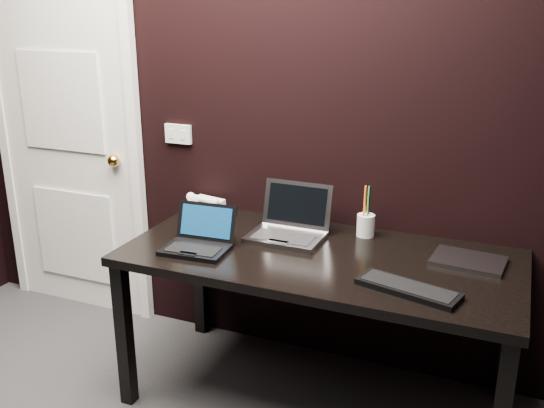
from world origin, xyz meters
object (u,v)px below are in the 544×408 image
at_px(desk, 319,270).
at_px(ext_keyboard, 408,288).
at_px(door, 67,137).
at_px(desk_phone, 204,205).
at_px(mobile_phone, 200,222).
at_px(silver_laptop, 289,228).
at_px(closed_laptop, 468,261).
at_px(pen_cup, 366,224).
at_px(netbook, 199,241).

distance_m(desk, ext_keyboard, 0.48).
distance_m(door, desk, 1.73).
bearing_deg(desk_phone, mobile_phone, -65.32).
bearing_deg(silver_laptop, desk_phone, 163.50).
bearing_deg(closed_laptop, pen_cup, 163.42).
height_order(closed_laptop, desk_phone, desk_phone).
xyz_separation_m(desk, mobile_phone, (-0.63, 0.08, 0.11)).
distance_m(ext_keyboard, pen_cup, 0.58).
bearing_deg(silver_laptop, desk, -34.64).
height_order(desk, pen_cup, pen_cup).
distance_m(desk, pen_cup, 0.34).
distance_m(desk, mobile_phone, 0.65).
relative_size(desk, netbook, 5.72).
distance_m(ext_keyboard, closed_laptop, 0.40).
bearing_deg(pen_cup, netbook, -145.39).
height_order(desk, silver_laptop, silver_laptop).
height_order(ext_keyboard, pen_cup, pen_cup).
xyz_separation_m(desk, desk_phone, (-0.73, 0.29, 0.12)).
bearing_deg(netbook, door, 155.10).
distance_m(door, netbook, 1.28).
height_order(door, desk_phone, door).
height_order(ext_keyboard, desk_phone, desk_phone).
distance_m(ext_keyboard, mobile_phone, 1.10).
distance_m(silver_laptop, mobile_phone, 0.44).
xyz_separation_m(desk_phone, pen_cup, (0.86, -0.01, 0.02)).
xyz_separation_m(desk, closed_laptop, (0.60, 0.15, 0.09)).
relative_size(door, closed_laptop, 6.91).
bearing_deg(desk, silver_laptop, 145.36).
bearing_deg(door, desk, -12.82).
relative_size(ext_keyboard, desk_phone, 1.91).
xyz_separation_m(door, pen_cup, (1.78, -0.09, -0.25)).
distance_m(desk_phone, mobile_phone, 0.23).
bearing_deg(closed_laptop, desk, -166.50).
xyz_separation_m(desk, silver_laptop, (-0.20, 0.14, 0.12)).
bearing_deg(closed_laptop, ext_keyboard, -116.97).
xyz_separation_m(door, silver_laptop, (1.45, -0.24, -0.26)).
relative_size(door, silver_laptop, 6.33).
xyz_separation_m(door, ext_keyboard, (2.07, -0.59, -0.29)).
height_order(silver_laptop, closed_laptop, silver_laptop).
height_order(netbook, desk_phone, netbook).
xyz_separation_m(ext_keyboard, desk_phone, (-1.15, 0.51, 0.03)).
bearing_deg(pen_cup, closed_laptop, -16.58).
relative_size(silver_laptop, pen_cup, 1.39).
distance_m(netbook, desk_phone, 0.50).
xyz_separation_m(netbook, ext_keyboard, (0.93, -0.06, -0.02)).
distance_m(netbook, pen_cup, 0.78).
relative_size(ext_keyboard, pen_cup, 1.68).
height_order(desk, netbook, netbook).
xyz_separation_m(closed_laptop, desk_phone, (-1.34, 0.15, 0.03)).
bearing_deg(ext_keyboard, desk, 153.05).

